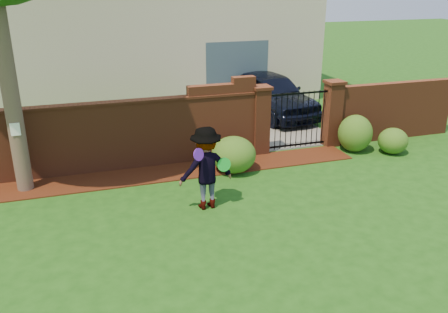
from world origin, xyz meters
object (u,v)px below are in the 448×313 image
object	(u,v)px
man	(206,169)
frisbee_purple	(199,155)
frisbee_green	(224,165)
car	(275,95)

from	to	relation	value
man	frisbee_purple	xyz separation A→B (m)	(-0.23, -0.28, 0.44)
man	frisbee_green	xyz separation A→B (m)	(0.34, -0.12, 0.10)
car	man	world-z (taller)	man
man	car	bearing A→B (deg)	-128.09
frisbee_purple	frisbee_green	size ratio (longest dim) A/B	0.87
car	frisbee_green	bearing A→B (deg)	-130.35
car	man	distance (m)	7.29
frisbee_green	frisbee_purple	bearing A→B (deg)	-164.81
car	frisbee_purple	size ratio (longest dim) A/B	17.40
car	frisbee_green	world-z (taller)	car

